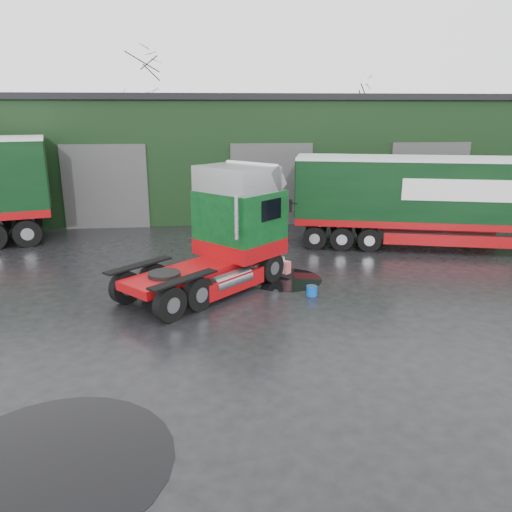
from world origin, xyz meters
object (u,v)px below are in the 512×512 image
at_px(tree_back_a, 144,121).
at_px(wash_bucket, 312,291).
at_px(tree_back_b, 346,133).
at_px(lorry_right, 432,203).
at_px(hero_tractor, 201,232).
at_px(warehouse, 260,151).

bearing_deg(tree_back_a, wash_bucket, -72.89).
bearing_deg(tree_back_b, lorry_right, -95.44).
relative_size(hero_tractor, tree_back_a, 0.65).
xyz_separation_m(hero_tractor, wash_bucket, (3.35, -0.66, -1.78)).
xyz_separation_m(lorry_right, tree_back_b, (2.00, 21.00, 1.87)).
distance_m(warehouse, tree_back_b, 12.82).
bearing_deg(wash_bucket, lorry_right, 40.94).
xyz_separation_m(hero_tractor, tree_back_a, (-4.70, 25.50, 2.82)).
distance_m(warehouse, wash_bucket, 16.43).
distance_m(lorry_right, wash_bucket, 8.06).
bearing_deg(wash_bucket, warehouse, 90.19).
height_order(tree_back_a, tree_back_b, tree_back_a).
xyz_separation_m(warehouse, wash_bucket, (0.05, -16.16, -3.00)).
bearing_deg(lorry_right, hero_tractor, -50.39).
height_order(wash_bucket, tree_back_a, tree_back_a).
distance_m(hero_tractor, wash_bucket, 3.85).
bearing_deg(tree_back_b, hero_tractor, -113.90).
height_order(hero_tractor, lorry_right, hero_tractor).
xyz_separation_m(warehouse, tree_back_a, (-8.00, 10.00, 1.59)).
bearing_deg(wash_bucket, tree_back_b, 73.10).
bearing_deg(warehouse, wash_bucket, -89.81).
relative_size(tree_back_a, tree_back_b, 1.27).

